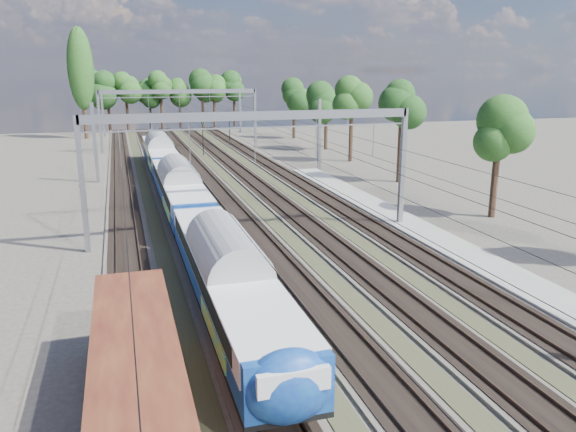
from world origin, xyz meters
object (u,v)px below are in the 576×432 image
object	(u,v)px
worker	(168,136)
signal_far	(229,122)
signal_near	(203,133)
emu_train	(179,184)
freight_boxcar	(137,383)

from	to	relation	value
worker	signal_far	world-z (taller)	signal_far
signal_near	signal_far	size ratio (longest dim) A/B	0.97
emu_train	freight_boxcar	xyz separation A→B (m)	(-4.50, -29.49, -0.58)
emu_train	freight_boxcar	world-z (taller)	emu_train
freight_boxcar	worker	world-z (taller)	freight_boxcar
worker	signal_far	size ratio (longest dim) A/B	0.33
emu_train	signal_far	xyz separation A→B (m)	(13.36, 47.33, 0.67)
emu_train	freight_boxcar	bearing A→B (deg)	-98.68
worker	signal_far	distance (m)	11.02
freight_boxcar	emu_train	bearing A→B (deg)	81.32
worker	signal_far	xyz separation A→B (m)	(9.92, -4.14, 2.42)
freight_boxcar	signal_near	world-z (taller)	signal_near
emu_train	signal_far	size ratio (longest dim) A/B	12.39
emu_train	freight_boxcar	size ratio (longest dim) A/B	4.95
emu_train	signal_near	distance (m)	33.79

